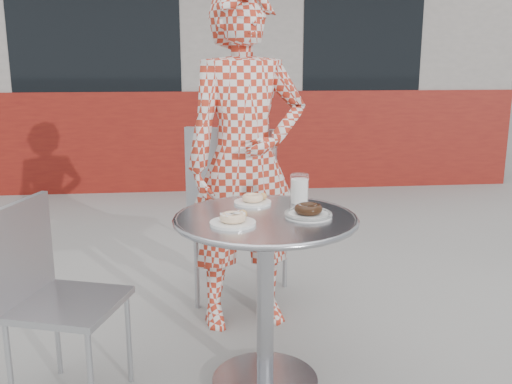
{
  "coord_description": "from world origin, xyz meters",
  "views": [
    {
      "loc": [
        -0.27,
        -2.1,
        1.32
      ],
      "look_at": [
        -0.03,
        0.12,
        0.8
      ],
      "focal_mm": 40.0,
      "sensor_mm": 36.0,
      "label": 1
    }
  ],
  "objects": [
    {
      "name": "storefront",
      "position": [
        -0.0,
        5.56,
        1.49
      ],
      "size": [
        6.02,
        4.55,
        3.0
      ],
      "color": "gray",
      "rests_on": "ground"
    },
    {
      "name": "bistro_table",
      "position": [
        -0.01,
        0.0,
        0.55
      ],
      "size": [
        0.72,
        0.72,
        0.73
      ],
      "rotation": [
        0.0,
        0.0,
        -0.13
      ],
      "color": "#B7B7BC",
      "rests_on": "ground"
    },
    {
      "name": "chair_far",
      "position": [
        -0.03,
        0.89,
        0.3
      ],
      "size": [
        0.6,
        0.6,
        0.98
      ],
      "rotation": [
        0.0,
        0.0,
        2.79
      ],
      "color": "#ABADB3",
      "rests_on": "ground"
    },
    {
      "name": "chair_left",
      "position": [
        -0.78,
        -0.01,
        0.25
      ],
      "size": [
        0.48,
        0.48,
        0.8
      ],
      "rotation": [
        0.0,
        0.0,
        1.26
      ],
      "color": "#ABADB3",
      "rests_on": "ground"
    },
    {
      "name": "seated_person",
      "position": [
        -0.03,
        0.62,
        0.83
      ],
      "size": [
        0.67,
        0.51,
        1.65
      ],
      "primitive_type": "imported",
      "rotation": [
        0.0,
        0.0,
        0.2
      ],
      "color": "#B72F1C",
      "rests_on": "ground"
    },
    {
      "name": "plate_far",
      "position": [
        -0.04,
        0.21,
        0.74
      ],
      "size": [
        0.16,
        0.16,
        0.04
      ],
      "rotation": [
        0.0,
        0.0,
        0.04
      ],
      "color": "white",
      "rests_on": "bistro_table"
    },
    {
      "name": "plate_near",
      "position": [
        -0.14,
        -0.09,
        0.74
      ],
      "size": [
        0.17,
        0.17,
        0.05
      ],
      "rotation": [
        0.0,
        0.0,
        0.41
      ],
      "color": "white",
      "rests_on": "bistro_table"
    },
    {
      "name": "plate_checker",
      "position": [
        0.16,
        -0.01,
        0.74
      ],
      "size": [
        0.19,
        0.19,
        0.05
      ],
      "rotation": [
        0.0,
        0.0,
        -0.22
      ],
      "color": "white",
      "rests_on": "bistro_table"
    },
    {
      "name": "milk_cup",
      "position": [
        0.16,
        0.2,
        0.78
      ],
      "size": [
        0.08,
        0.08,
        0.12
      ],
      "rotation": [
        0.0,
        0.0,
        0.41
      ],
      "color": "white",
      "rests_on": "bistro_table"
    }
  ]
}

